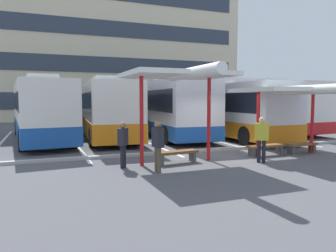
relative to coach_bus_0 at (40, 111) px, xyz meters
The scene contains 22 objects.
ground_plane 10.79m from the coach_bus_0, 47.28° to the right, with size 160.00×160.00×0.00m, color #515156.
terminal_building 24.31m from the coach_bus_0, 71.49° to the left, with size 32.64×11.17×22.41m.
coach_bus_0 is the anchor object (origin of this frame).
coach_bus_1 3.67m from the coach_bus_0, ahead, with size 3.11×10.93×3.60m.
coach_bus_2 7.48m from the coach_bus_0, ahead, with size 3.31×12.18×3.77m.
coach_bus_3 10.79m from the coach_bus_0, ahead, with size 2.66×12.03×3.57m.
coach_bus_4 14.94m from the coach_bus_0, ahead, with size 3.28×12.22×3.76m.
lane_stripe_0 2.73m from the coach_bus_0, 158.50° to the right, with size 0.16×14.00×0.01m, color white.
lane_stripe_1 2.48m from the coach_bus_0, 25.44° to the right, with size 0.16×14.00×0.01m, color white.
lane_stripe_2 5.68m from the coach_bus_0, ahead, with size 0.16×14.00×0.01m, color white.
lane_stripe_3 9.27m from the coach_bus_0, ahead, with size 0.16×14.00×0.01m, color white.
lane_stripe_4 12.92m from the coach_bus_0, ahead, with size 0.16×14.00×0.01m, color white.
lane_stripe_5 16.59m from the coach_bus_0, ahead, with size 0.16×14.00×0.01m, color white.
waiting_shelter_0 10.26m from the coach_bus_0, 62.66° to the right, with size 3.66×4.66×3.38m.
bench_0 10.03m from the coach_bus_0, 62.04° to the right, with size 1.72×0.64×0.45m.
waiting_shelter_1 13.28m from the coach_bus_0, 43.29° to the right, with size 3.85×4.82×2.89m.
bench_1 12.38m from the coach_bus_0, 44.78° to the right, with size 1.77×0.50×0.45m.
bench_2 13.78m from the coach_bus_0, 39.84° to the right, with size 1.52×0.46×0.45m.
platform_kerb 10.09m from the coach_bus_0, 43.46° to the right, with size 44.00×0.24×0.12m, color #ADADA8.
waiting_passenger_0 10.60m from the coach_bus_0, 70.72° to the right, with size 0.28×0.50×1.66m.
waiting_passenger_1 9.29m from the coach_bus_0, 73.52° to the right, with size 0.44×0.50×1.57m.
waiting_passenger_2 12.46m from the coach_bus_0, 52.41° to the right, with size 0.51×0.49×1.70m.
Camera 1 is at (-7.14, -11.75, 2.35)m, focal length 34.52 mm.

